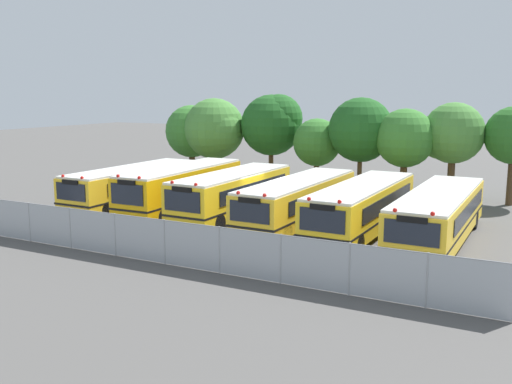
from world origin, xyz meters
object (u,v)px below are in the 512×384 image
object	(u,v)px
tree_0	(191,132)
tree_2	(274,123)
school_bus_1	(182,187)
tree_4	(360,130)
school_bus_0	(133,185)
school_bus_2	(233,193)
tree_6	(449,134)
tree_5	(404,139)
tree_3	(316,142)
school_bus_4	(362,207)
school_bus_3	(298,200)
tree_1	(216,129)
school_bus_5	(439,214)

from	to	relation	value
tree_0	tree_2	size ratio (longest dim) A/B	0.88
school_bus_1	tree_4	world-z (taller)	tree_4
school_bus_0	school_bus_2	xyz separation A→B (m)	(7.10, -0.27, 0.08)
tree_6	tree_4	bearing A→B (deg)	-169.10
tree_5	tree_6	distance (m)	2.85
tree_3	tree_6	world-z (taller)	tree_6
school_bus_4	tree_6	size ratio (longest dim) A/B	1.69
tree_3	tree_6	distance (m)	8.75
school_bus_0	tree_5	world-z (taller)	tree_5
tree_5	tree_6	size ratio (longest dim) A/B	0.94
school_bus_4	tree_5	distance (m)	10.22
school_bus_3	tree_6	size ratio (longest dim) A/B	1.69
tree_0	tree_1	xyz separation A→B (m)	(2.45, -0.34, 0.27)
school_bus_3	tree_5	distance (m)	10.45
tree_0	tree_5	xyz separation A→B (m)	(16.50, -0.48, 0.06)
tree_1	tree_4	xyz separation A→B (m)	(11.10, 0.05, 0.28)
tree_0	tree_2	xyz separation A→B (m)	(6.71, 0.75, 0.80)
tree_0	tree_6	distance (m)	19.06
tree_5	tree_6	bearing A→B (deg)	26.35
school_bus_3	tree_0	distance (m)	16.96
school_bus_4	tree_4	size ratio (longest dim) A/B	1.62
tree_0	school_bus_0	bearing A→B (deg)	-76.23
school_bus_0	school_bus_2	distance (m)	7.10
tree_3	tree_0	bearing A→B (deg)	179.87
school_bus_1	tree_5	bearing A→B (deg)	-138.36
school_bus_1	school_bus_5	size ratio (longest dim) A/B	0.90
school_bus_1	school_bus_2	bearing A→B (deg)	176.40
tree_5	tree_6	xyz separation A→B (m)	(2.54, 1.26, 0.32)
school_bus_1	tree_2	xyz separation A→B (m)	(0.60, 10.87, 3.22)
tree_4	tree_5	size ratio (longest dim) A/B	1.12
tree_2	school_bus_1	bearing A→B (deg)	-93.17
school_bus_2	tree_2	bearing A→B (deg)	-74.85
school_bus_5	tree_4	size ratio (longest dim) A/B	1.70
school_bus_5	tree_0	xyz separation A→B (m)	(-20.45, 10.28, 2.55)
school_bus_4	tree_5	world-z (taller)	tree_5
school_bus_0	tree_1	distance (m)	10.07
tree_0	tree_6	xyz separation A→B (m)	(19.04, 0.78, 0.38)
tree_0	tree_2	world-z (taller)	tree_2
school_bus_2	school_bus_5	xyz separation A→B (m)	(10.90, -0.02, -0.08)
tree_1	school_bus_0	bearing A→B (deg)	-89.98
tree_3	tree_5	distance (m)	6.18
school_bus_5	tree_1	distance (m)	20.76
school_bus_5	school_bus_4	bearing A→B (deg)	1.95
school_bus_3	tree_6	xyz separation A→B (m)	(5.66, 10.88, 2.93)
school_bus_3	school_bus_5	size ratio (longest dim) A/B	0.95
school_bus_1	tree_6	bearing A→B (deg)	-141.09
school_bus_3	tree_4	bearing A→B (deg)	-89.71
school_bus_4	tree_2	xyz separation A→B (m)	(-10.15, 11.11, 3.31)
school_bus_5	tree_4	distance (m)	12.54
school_bus_5	tree_6	world-z (taller)	tree_6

